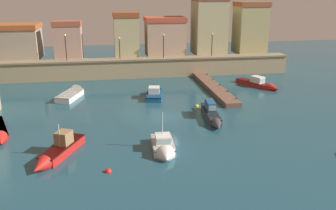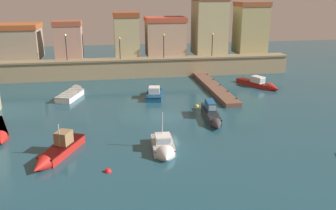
# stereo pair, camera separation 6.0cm
# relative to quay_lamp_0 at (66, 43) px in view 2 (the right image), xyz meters

# --- Properties ---
(ground_plane) EXTENTS (104.95, 104.95, 0.00)m
(ground_plane) POSITION_rel_quay_lamp_0_xyz_m (11.10, -18.55, -5.19)
(ground_plane) COLOR #1E4756
(quay_wall) EXTENTS (43.02, 2.41, 2.77)m
(quay_wall) POSITION_rel_quay_lamp_0_xyz_m (11.10, 0.00, -3.78)
(quay_wall) COLOR #9E8966
(quay_wall) RESTS_ON ground
(old_town_backdrop) EXTENTS (40.93, 5.73, 8.89)m
(old_town_backdrop) POSITION_rel_quay_lamp_0_xyz_m (12.39, 3.37, 0.80)
(old_town_backdrop) COLOR #9F907B
(old_town_backdrop) RESTS_ON ground
(pier_dock) EXTENTS (1.85, 15.47, 0.70)m
(pier_dock) POSITION_rel_quay_lamp_0_xyz_m (18.94, -8.79, -4.92)
(pier_dock) COLOR brown
(pier_dock) RESTS_ON ground
(quay_lamp_0) EXTENTS (0.32, 0.32, 3.66)m
(quay_lamp_0) POSITION_rel_quay_lamp_0_xyz_m (0.00, 0.00, 0.00)
(quay_lamp_0) COLOR black
(quay_lamp_0) RESTS_ON quay_wall
(quay_lamp_1) EXTENTS (0.32, 0.32, 3.08)m
(quay_lamp_1) POSITION_rel_quay_lamp_0_xyz_m (7.42, 0.00, -0.34)
(quay_lamp_1) COLOR black
(quay_lamp_1) RESTS_ON quay_wall
(quay_lamp_2) EXTENTS (0.32, 0.32, 3.43)m
(quay_lamp_2) POSITION_rel_quay_lamp_0_xyz_m (13.77, 0.00, -0.13)
(quay_lamp_2) COLOR black
(quay_lamp_2) RESTS_ON quay_wall
(quay_lamp_3) EXTENTS (0.32, 0.32, 3.43)m
(quay_lamp_3) POSITION_rel_quay_lamp_0_xyz_m (21.06, 0.00, -0.14)
(quay_lamp_3) COLOR black
(quay_lamp_3) RESTS_ON quay_wall
(moored_boat_0) EXTENTS (3.44, 5.77, 1.70)m
(moored_boat_0) POSITION_rel_quay_lamp_0_xyz_m (1.38, -9.01, -4.82)
(moored_boat_0) COLOR white
(moored_boat_0) RESTS_ON ground
(moored_boat_1) EXTENTS (1.88, 4.60, 3.49)m
(moored_boat_1) POSITION_rel_quay_lamp_0_xyz_m (9.70, -26.41, -4.79)
(moored_boat_1) COLOR silver
(moored_boat_1) RESTS_ON ground
(moored_boat_2) EXTENTS (1.76, 6.96, 1.76)m
(moored_boat_2) POSITION_rel_quay_lamp_0_xyz_m (15.57, -19.55, -4.67)
(moored_boat_2) COLOR #333338
(moored_boat_2) RESTS_ON ground
(moored_boat_3) EXTENTS (4.14, 6.71, 1.68)m
(moored_boat_3) POSITION_rel_quay_lamp_0_xyz_m (25.35, -8.46, -4.79)
(moored_boat_3) COLOR red
(moored_boat_3) RESTS_ON ground
(moored_boat_4) EXTENTS (2.54, 5.12, 1.87)m
(moored_boat_4) POSITION_rel_quay_lamp_0_xyz_m (11.02, -10.52, -4.77)
(moored_boat_4) COLOR #195689
(moored_boat_4) RESTS_ON ground
(moored_boat_6) EXTENTS (3.74, 6.22, 2.81)m
(moored_boat_6) POSITION_rel_quay_lamp_0_xyz_m (1.60, -25.93, -4.68)
(moored_boat_6) COLOR red
(moored_boat_6) RESTS_ON ground
(mooring_buoy_0) EXTENTS (0.50, 0.50, 0.50)m
(mooring_buoy_0) POSITION_rel_quay_lamp_0_xyz_m (5.35, -28.89, -5.19)
(mooring_buoy_0) COLOR red
(mooring_buoy_0) RESTS_ON ground
(mooring_buoy_1) EXTENTS (0.44, 0.44, 0.44)m
(mooring_buoy_1) POSITION_rel_quay_lamp_0_xyz_m (15.10, -15.26, -5.19)
(mooring_buoy_1) COLOR yellow
(mooring_buoy_1) RESTS_ON ground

